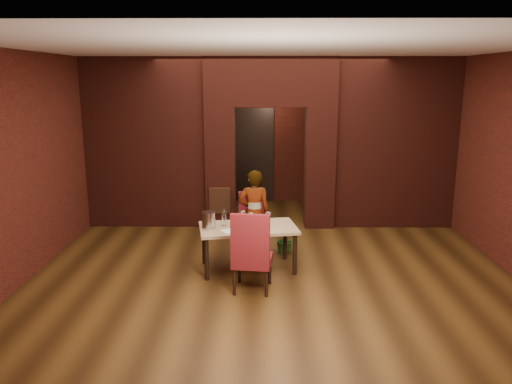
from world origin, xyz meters
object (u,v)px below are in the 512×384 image
dining_table (248,248)px  water_bottle (224,217)px  chair_near (252,250)px  wine_glass_a (243,219)px  wine_bucket (209,220)px  wine_glass_b (251,220)px  chair_far (252,224)px  person_seated (254,213)px  potted_plant (285,239)px  wine_glass_c (268,219)px

dining_table → water_bottle: bearing=165.2°
chair_near → wine_glass_a: chair_near is taller
wine_glass_a → wine_bucket: (-0.50, -0.12, 0.01)m
dining_table → wine_glass_b: 0.44m
dining_table → wine_glass_a: (-0.08, 0.03, 0.44)m
chair_far → water_bottle: chair_far is taller
person_seated → chair_near: bearing=87.8°
wine_glass_a → wine_bucket: size_ratio=0.91×
dining_table → chair_far: size_ratio=1.43×
wine_glass_a → water_bottle: size_ratio=0.85×
dining_table → potted_plant: bearing=41.7°
wine_glass_c → water_bottle: (-0.66, 0.00, 0.03)m
chair_far → person_seated: (0.03, -0.04, 0.20)m
chair_near → wine_bucket: bearing=-39.0°
chair_far → wine_glass_b: (-0.00, -0.68, 0.27)m
wine_glass_c → wine_bucket: 0.88m
dining_table → wine_glass_c: size_ratio=6.78×
person_seated → wine_bucket: person_seated is taller
chair_near → wine_glass_c: bearing=-99.3°
chair_far → wine_bucket: size_ratio=4.04×
person_seated → wine_glass_a: size_ratio=6.29×
dining_table → person_seated: 0.76m
chair_near → person_seated: bearing=-83.6°
wine_bucket → chair_far: bearing=51.2°
chair_far → wine_glass_b: size_ratio=4.86×
chair_near → wine_glass_b: bearing=-81.1°
wine_glass_b → water_bottle: bearing=177.4°
chair_near → wine_bucket: size_ratio=4.55×
wine_glass_a → water_bottle: bearing=-179.5°
wine_bucket → potted_plant: size_ratio=0.56×
wine_glass_c → potted_plant: wine_glass_c is taller
dining_table → chair_far: bearing=76.2°
chair_far → potted_plant: 0.61m
chair_far → wine_glass_c: chair_far is taller
chair_far → wine_glass_b: 0.73m
wine_glass_a → wine_bucket: 0.51m
wine_glass_a → wine_glass_b: 0.12m
potted_plant → chair_far: bearing=-175.0°
chair_far → water_bottle: bearing=-122.3°
dining_table → wine_glass_c: bearing=-4.3°
wine_glass_b → potted_plant: wine_glass_b is taller
chair_far → wine_bucket: bearing=-129.5°
wine_bucket → dining_table: bearing=8.1°
chair_far → wine_glass_c: size_ratio=4.74×
person_seated → dining_table: bearing=80.8°
potted_plant → person_seated: bearing=-170.3°
wine_glass_a → potted_plant: 1.12m
person_seated → wine_bucket: 0.99m
dining_table → wine_bucket: wine_bucket is taller
chair_far → chair_near: 1.44m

